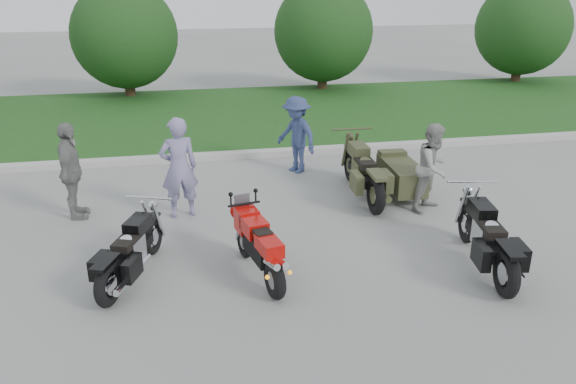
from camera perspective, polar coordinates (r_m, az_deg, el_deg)
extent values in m
plane|color=#9F9F9A|center=(8.25, -0.66, -9.19)|extent=(80.00, 80.00, 0.00)
cube|color=#B5B1AA|center=(13.68, -5.16, 3.78)|extent=(60.00, 0.30, 0.15)
cube|color=#295F20|center=(17.67, -6.59, 7.75)|extent=(60.00, 8.00, 0.14)
cylinder|color=#3F2B1C|center=(20.88, -15.81, 10.68)|extent=(0.36, 0.36, 1.20)
sphere|color=#173E16|center=(20.66, -16.27, 15.04)|extent=(3.60, 3.60, 3.60)
cylinder|color=#3F2B1C|center=(21.45, 3.50, 11.70)|extent=(0.36, 0.36, 1.20)
sphere|color=#173E16|center=(21.25, 3.60, 15.96)|extent=(3.60, 3.60, 3.60)
cylinder|color=#3F2B1C|center=(24.66, 22.22, 11.47)|extent=(0.36, 0.36, 1.20)
sphere|color=#173E16|center=(24.48, 22.75, 15.14)|extent=(3.60, 3.60, 3.60)
torus|color=black|center=(7.76, -1.34, -8.92)|extent=(0.28, 0.58, 0.56)
torus|color=black|center=(8.85, -4.46, -5.00)|extent=(0.22, 0.55, 0.54)
cube|color=black|center=(8.16, -2.93, -5.61)|extent=(0.41, 0.85, 0.32)
cube|color=#B60B07|center=(8.23, -3.46, -3.49)|extent=(0.40, 0.55, 0.23)
cube|color=#B60B07|center=(7.72, -1.92, -5.50)|extent=(0.37, 0.54, 0.20)
cube|color=black|center=(7.93, -2.68, -4.16)|extent=(0.29, 0.36, 0.09)
cube|color=#B60B07|center=(8.53, -4.21, -2.83)|extent=(0.37, 0.42, 0.36)
cylinder|color=silver|center=(7.56, -1.67, -7.36)|extent=(0.18, 0.43, 0.20)
cylinder|color=silver|center=(7.60, -0.77, -7.18)|extent=(0.18, 0.43, 0.20)
torus|color=black|center=(7.96, -17.80, -8.94)|extent=(0.37, 0.64, 0.63)
torus|color=black|center=(9.17, -13.55, -4.42)|extent=(0.31, 0.59, 0.59)
cube|color=black|center=(8.51, -15.57, -6.03)|extent=(0.58, 1.11, 0.13)
cube|color=silver|center=(8.48, -15.62, -5.59)|extent=(0.41, 0.49, 0.32)
cube|color=black|center=(8.60, -15.03, -3.24)|extent=(0.42, 0.57, 0.20)
cube|color=black|center=(8.30, -16.13, -4.98)|extent=(0.41, 0.52, 0.11)
cube|color=black|center=(7.80, -18.08, -6.83)|extent=(0.37, 0.55, 0.06)
cylinder|color=silver|center=(8.25, -15.36, -7.95)|extent=(0.45, 0.98, 0.09)
torus|color=black|center=(8.32, 21.31, -7.74)|extent=(0.29, 0.72, 0.70)
torus|color=black|center=(9.74, 17.72, -3.08)|extent=(0.23, 0.67, 0.66)
cube|color=black|center=(8.98, 19.44, -4.70)|extent=(0.43, 1.25, 0.14)
cube|color=silver|center=(8.95, 19.50, -4.23)|extent=(0.38, 0.51, 0.36)
cube|color=black|center=(9.10, 19.08, -1.76)|extent=(0.38, 0.60, 0.23)
cube|color=black|center=(8.74, 19.98, -3.56)|extent=(0.37, 0.55, 0.12)
cube|color=black|center=(8.16, 21.65, -5.46)|extent=(0.32, 0.59, 0.06)
cylinder|color=silver|center=(8.81, 21.23, -6.51)|extent=(0.29, 1.13, 0.10)
torus|color=black|center=(10.46, 8.91, -0.31)|extent=(0.21, 0.75, 0.75)
torus|color=black|center=(12.09, 6.35, 2.73)|extent=(0.16, 0.71, 0.70)
cube|color=black|center=(11.24, 7.56, 1.79)|extent=(0.29, 1.33, 0.15)
cube|color=#3D4025|center=(11.21, 7.58, 2.21)|extent=(0.35, 0.51, 0.38)
cube|color=#3D4025|center=(11.41, 7.20, 4.21)|extent=(0.33, 0.61, 0.24)
cube|color=black|center=(10.99, 7.87, 2.91)|extent=(0.33, 0.56, 0.13)
cube|color=#3D4025|center=(10.32, 9.03, 1.73)|extent=(0.26, 0.61, 0.07)
cylinder|color=#3D4025|center=(11.00, 9.07, 0.42)|extent=(0.15, 1.21, 0.11)
cube|color=#3D4025|center=(11.38, 11.43, 1.69)|extent=(0.65, 1.45, 0.49)
torus|color=black|center=(11.52, 12.67, 1.13)|extent=(0.15, 0.62, 0.62)
imported|color=#847CA8|center=(10.26, -11.03, 2.43)|extent=(0.75, 0.56, 1.86)
imported|color=#999993|center=(10.75, 14.55, 2.45)|extent=(1.02, 0.98, 1.66)
imported|color=navy|center=(12.45, 0.86, 5.83)|extent=(1.13, 1.27, 1.71)
imported|color=gray|center=(10.73, -21.18, 1.96)|extent=(0.44, 1.05, 1.78)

